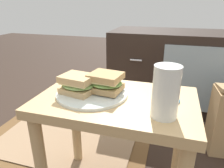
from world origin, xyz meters
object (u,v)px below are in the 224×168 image
object	(u,v)px
tv_cabinet	(175,70)
plate	(92,93)
beer_glass	(166,93)
sandwich_front	(78,84)
sandwich_back	(106,82)
coaster	(166,100)

from	to	relation	value
tv_cabinet	plate	distance (m)	1.01
beer_glass	tv_cabinet	bearing A→B (deg)	87.98
sandwich_front	sandwich_back	size ratio (longest dim) A/B	1.06
tv_cabinet	beer_glass	distance (m)	1.06
tv_cabinet	coaster	xyz separation A→B (m)	(-0.03, -0.92, 0.17)
coaster	tv_cabinet	bearing A→B (deg)	87.86
tv_cabinet	sandwich_back	xyz separation A→B (m)	(-0.25, -0.93, 0.22)
plate	coaster	distance (m)	0.26
tv_cabinet	sandwich_back	bearing A→B (deg)	-104.97
sandwich_front	beer_glass	size ratio (longest dim) A/B	0.89
sandwich_front	coaster	size ratio (longest dim) A/B	1.51
tv_cabinet	plate	size ratio (longest dim) A/B	3.69
tv_cabinet	sandwich_back	size ratio (longest dim) A/B	7.27
beer_glass	coaster	bearing A→B (deg)	89.01
sandwich_back	coaster	xyz separation A→B (m)	(0.21, 0.01, -0.04)
tv_cabinet	coaster	world-z (taller)	tv_cabinet
tv_cabinet	sandwich_front	xyz separation A→B (m)	(-0.34, -0.97, 0.21)
beer_glass	coaster	distance (m)	0.13
tv_cabinet	coaster	distance (m)	0.94
sandwich_front	coaster	xyz separation A→B (m)	(0.31, 0.04, -0.04)
beer_glass	coaster	size ratio (longest dim) A/B	1.69
tv_cabinet	plate	bearing A→B (deg)	-107.35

